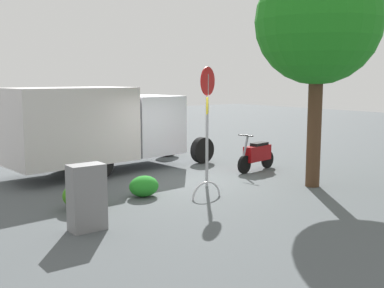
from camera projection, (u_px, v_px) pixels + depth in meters
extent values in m
plane|color=#4A4F52|center=(192.00, 182.00, 13.42)|extent=(60.00, 60.00, 0.00)
cylinder|color=black|center=(98.00, 164.00, 13.63)|extent=(0.91, 0.31, 0.90)
cylinder|color=black|center=(68.00, 156.00, 15.04)|extent=(0.91, 0.31, 0.90)
cylinder|color=black|center=(202.00, 150.00, 16.34)|extent=(0.91, 0.31, 0.90)
cylinder|color=black|center=(168.00, 144.00, 17.74)|extent=(0.91, 0.31, 0.90)
cube|color=silver|center=(69.00, 125.00, 13.92)|extent=(3.75, 2.43, 2.21)
cube|color=silver|center=(146.00, 124.00, 15.79)|extent=(1.93, 2.21, 1.90)
cube|color=black|center=(146.00, 106.00, 15.71)|extent=(1.94, 2.05, 0.60)
cylinder|color=black|center=(244.00, 165.00, 14.55)|extent=(0.57, 0.18, 0.56)
cylinder|color=black|center=(267.00, 160.00, 15.45)|extent=(0.57, 0.18, 0.56)
cube|color=maroon|center=(257.00, 153.00, 15.00)|extent=(1.14, 0.48, 0.48)
cube|color=black|center=(259.00, 144.00, 15.03)|extent=(0.67, 0.37, 0.12)
cylinder|color=slate|center=(246.00, 147.00, 14.51)|extent=(0.29, 0.11, 0.69)
cylinder|color=black|center=(246.00, 136.00, 14.46)|extent=(0.12, 0.55, 0.04)
cylinder|color=#9E9EA3|center=(207.00, 131.00, 12.60)|extent=(0.08, 0.08, 3.04)
cylinder|color=red|center=(208.00, 81.00, 12.40)|extent=(0.71, 0.32, 0.76)
cube|color=yellow|center=(208.00, 105.00, 12.49)|extent=(0.33, 0.33, 0.44)
cylinder|color=#47301E|center=(314.00, 127.00, 12.64)|extent=(0.38, 0.38, 3.24)
sphere|color=#1D791B|center=(318.00, 21.00, 12.26)|extent=(3.29, 3.29, 3.29)
cube|color=slate|center=(87.00, 197.00, 9.06)|extent=(0.69, 0.43, 1.29)
torus|color=#B7B7BC|center=(206.00, 198.00, 11.58)|extent=(0.85, 0.11, 0.85)
ellipsoid|color=#248725|center=(144.00, 186.00, 11.70)|extent=(0.77, 0.63, 0.52)
ellipsoid|color=#367A18|center=(83.00, 195.00, 10.60)|extent=(0.94, 0.77, 0.64)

